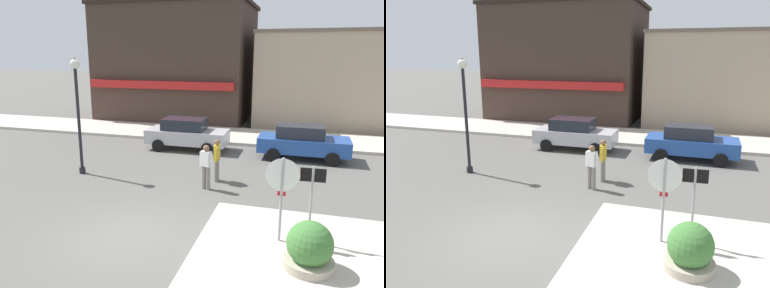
# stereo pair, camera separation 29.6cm
# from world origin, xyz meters

# --- Properties ---
(ground_plane) EXTENTS (160.00, 160.00, 0.00)m
(ground_plane) POSITION_xyz_m (0.00, 0.00, 0.00)
(ground_plane) COLOR #5B5954
(sidewalk_corner) EXTENTS (6.40, 4.80, 0.15)m
(sidewalk_corner) POSITION_xyz_m (4.98, 0.22, 0.07)
(sidewalk_corner) COLOR beige
(sidewalk_corner) RESTS_ON ground
(kerb_far) EXTENTS (80.00, 4.00, 0.15)m
(kerb_far) POSITION_xyz_m (0.00, 12.70, 0.07)
(kerb_far) COLOR beige
(kerb_far) RESTS_ON ground
(stop_sign) EXTENTS (0.82, 0.08, 2.30)m
(stop_sign) POSITION_xyz_m (3.75, 0.70, 1.52)
(stop_sign) COLOR #9E9EA3
(stop_sign) RESTS_ON ground
(one_way_sign) EXTENTS (0.60, 0.06, 2.10)m
(one_way_sign) POSITION_xyz_m (4.45, 0.86, 1.33)
(one_way_sign) COLOR #9E9EA3
(one_way_sign) RESTS_ON ground
(planter) EXTENTS (1.10, 1.10, 1.23)m
(planter) POSITION_xyz_m (4.45, -0.38, 0.56)
(planter) COLOR #ADA38E
(planter) RESTS_ON ground
(lamp_post) EXTENTS (0.36, 0.36, 4.54)m
(lamp_post) POSITION_xyz_m (-4.26, 4.35, 2.96)
(lamp_post) COLOR black
(lamp_post) RESTS_ON ground
(parked_car_nearest) EXTENTS (4.01, 1.90, 1.56)m
(parked_car_nearest) POSITION_xyz_m (-1.41, 9.26, 0.81)
(parked_car_nearest) COLOR #B7B7BC
(parked_car_nearest) RESTS_ON ground
(parked_car_second) EXTENTS (4.01, 1.90, 1.56)m
(parked_car_second) POSITION_xyz_m (4.15, 9.11, 0.81)
(parked_car_second) COLOR #234C9E
(parked_car_second) RESTS_ON ground
(pedestrian_crossing_near) EXTENTS (0.26, 0.56, 1.61)m
(pedestrian_crossing_near) POSITION_xyz_m (1.13, 5.02, 0.87)
(pedestrian_crossing_near) COLOR gray
(pedestrian_crossing_near) RESTS_ON ground
(pedestrian_crossing_far) EXTENTS (0.54, 0.34, 1.61)m
(pedestrian_crossing_far) POSITION_xyz_m (0.96, 4.06, 0.87)
(pedestrian_crossing_far) COLOR gray
(pedestrian_crossing_far) RESTS_ON ground
(building_corner_shop) EXTENTS (10.65, 8.17, 8.07)m
(building_corner_shop) POSITION_xyz_m (-4.96, 18.55, 4.04)
(building_corner_shop) COLOR #3D2D26
(building_corner_shop) RESTS_ON ground
(building_storefront_left_near) EXTENTS (7.97, 7.94, 6.10)m
(building_storefront_left_near) POSITION_xyz_m (4.84, 19.31, 3.05)
(building_storefront_left_near) COLOR tan
(building_storefront_left_near) RESTS_ON ground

